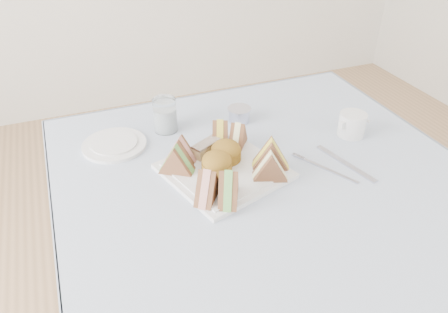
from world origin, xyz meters
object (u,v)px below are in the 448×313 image
object	(u,v)px
creamer_jug	(352,124)
serving_plate	(224,171)
table	(262,280)
water_glass	(165,115)

from	to	relation	value
creamer_jug	serving_plate	bearing A→B (deg)	171.86
creamer_jug	table	bearing A→B (deg)	-175.37
serving_plate	creamer_jug	world-z (taller)	creamer_jug
table	serving_plate	bearing A→B (deg)	147.29
table	serving_plate	world-z (taller)	serving_plate
serving_plate	water_glass	bearing A→B (deg)	90.15
table	water_glass	distance (m)	0.56
table	water_glass	bearing A→B (deg)	118.70
water_glass	creamer_jug	world-z (taller)	water_glass
water_glass	creamer_jug	distance (m)	0.53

